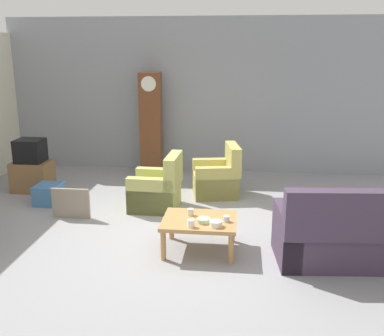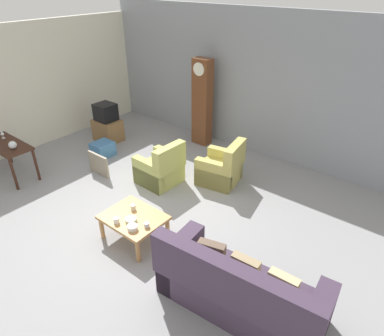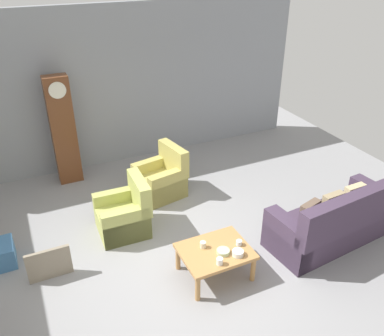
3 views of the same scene
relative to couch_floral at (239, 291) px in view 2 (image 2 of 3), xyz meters
name	(u,v)px [view 2 (image 2 of 3)]	position (x,y,z in m)	size (l,w,h in m)	color
ground_plane	(142,217)	(-2.35, 0.56, -0.36)	(10.40, 10.40, 0.00)	gray
garage_door_wall	(252,84)	(-2.35, 4.16, 1.24)	(8.40, 0.16, 3.20)	gray
pegboard_wall_left	(24,89)	(-6.55, 0.96, 1.08)	(0.12, 6.40, 2.88)	silver
couch_floral	(239,291)	(0.00, 0.00, 0.00)	(2.17, 1.07, 1.04)	#423347
armchair_olive_near	(161,170)	(-2.88, 1.63, -0.05)	(0.81, 0.79, 0.92)	tan
armchair_olive_far	(221,169)	(-1.93, 2.42, -0.05)	(0.92, 0.89, 0.92)	tan
coffee_table_wood	(134,220)	(-2.04, 0.12, 0.02)	(0.96, 0.76, 0.44)	#B27F47
console_table_dark	(7,148)	(-5.55, -0.14, 0.29)	(1.30, 0.56, 0.75)	#381E14
grandfather_clock	(202,103)	(-3.40, 3.68, 0.70)	(0.44, 0.30, 2.11)	brown
tv_stand_cabinet	(108,130)	(-5.37, 2.29, -0.08)	(0.68, 0.52, 0.56)	brown
tv_crt	(106,112)	(-5.37, 2.29, 0.41)	(0.48, 0.44, 0.42)	black
framed_picture_leaning	(99,164)	(-4.15, 1.04, -0.12)	(0.60, 0.05, 0.48)	gray
storage_box_blue	(103,149)	(-4.78, 1.64, -0.19)	(0.42, 0.46, 0.34)	teal
glass_dome_cloche	(13,145)	(-5.20, -0.14, 0.47)	(0.16, 0.16, 0.16)	silver
cup_white_porcelain	(116,220)	(-2.12, -0.15, 0.13)	(0.09, 0.09, 0.09)	white
cup_blue_rimmed	(147,225)	(-1.69, 0.07, 0.12)	(0.08, 0.08, 0.08)	silver
cup_cream_tall	(133,207)	(-2.17, 0.24, 0.13)	(0.09, 0.09, 0.09)	beige
bowl_white_stacked	(132,227)	(-1.82, -0.10, 0.12)	(0.16, 0.16, 0.07)	white
bowl_shallow_green	(131,220)	(-1.98, 0.02, 0.11)	(0.18, 0.18, 0.06)	#B2C69E
wine_glass_mid	(2,134)	(-5.82, -0.04, 0.51)	(0.08, 0.08, 0.17)	silver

